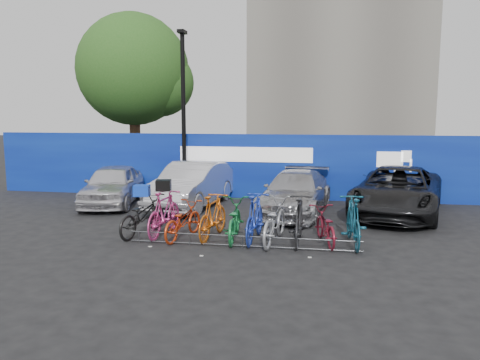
% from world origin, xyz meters
% --- Properties ---
extents(ground, '(100.00, 100.00, 0.00)m').
position_xyz_m(ground, '(0.00, 0.00, 0.00)').
color(ground, black).
rests_on(ground, ground).
extents(hoarding, '(22.00, 0.18, 2.40)m').
position_xyz_m(hoarding, '(0.01, 6.00, 1.20)').
color(hoarding, navy).
rests_on(hoarding, ground).
extents(tree, '(5.40, 5.20, 7.80)m').
position_xyz_m(tree, '(-6.77, 10.06, 5.07)').
color(tree, '#382314').
rests_on(tree, ground).
extents(lamppost, '(0.25, 0.50, 6.11)m').
position_xyz_m(lamppost, '(-3.20, 5.40, 3.27)').
color(lamppost, black).
rests_on(lamppost, ground).
extents(bike_rack, '(5.60, 0.03, 0.30)m').
position_xyz_m(bike_rack, '(-0.00, -0.60, 0.16)').
color(bike_rack, '#595B60').
rests_on(bike_rack, ground).
extents(car_0, '(2.40, 4.34, 1.40)m').
position_xyz_m(car_0, '(-5.36, 3.89, 0.70)').
color(car_0, silver).
rests_on(car_0, ground).
extents(car_1, '(2.18, 4.78, 1.52)m').
position_xyz_m(car_1, '(-2.52, 4.01, 0.76)').
color(car_1, silver).
rests_on(car_1, ground).
extents(car_2, '(2.47, 4.77, 1.32)m').
position_xyz_m(car_2, '(1.01, 3.58, 0.66)').
color(car_2, '#A4A4A9').
rests_on(car_2, ground).
extents(car_3, '(3.73, 5.84, 1.50)m').
position_xyz_m(car_3, '(4.20, 3.91, 0.75)').
color(car_3, black).
rests_on(car_3, ground).
extents(bike_0, '(1.13, 2.09, 1.04)m').
position_xyz_m(bike_0, '(-2.78, 0.12, 0.52)').
color(bike_0, black).
rests_on(bike_0, ground).
extents(bike_1, '(0.73, 2.03, 1.19)m').
position_xyz_m(bike_1, '(-2.20, 0.16, 0.60)').
color(bike_1, '#C8367E').
rests_on(bike_1, ground).
extents(bike_2, '(0.99, 1.88, 0.94)m').
position_xyz_m(bike_2, '(-1.63, -0.06, 0.47)').
color(bike_2, '#BF3611').
rests_on(bike_2, ground).
extents(bike_3, '(0.78, 1.96, 1.14)m').
position_xyz_m(bike_3, '(-0.89, 0.12, 0.57)').
color(bike_3, '#D55E11').
rests_on(bike_3, ground).
extents(bike_4, '(0.83, 2.02, 1.04)m').
position_xyz_m(bike_4, '(-0.33, 0.04, 0.52)').
color(bike_4, '#197A39').
rests_on(bike_4, ground).
extents(bike_5, '(0.68, 2.04, 1.21)m').
position_xyz_m(bike_5, '(0.20, 0.02, 0.60)').
color(bike_5, '#1F38B1').
rests_on(bike_5, ground).
extents(bike_6, '(1.00, 2.18, 1.10)m').
position_xyz_m(bike_6, '(0.69, -0.04, 0.55)').
color(bike_6, '#94969B').
rests_on(bike_6, ground).
extents(bike_7, '(0.61, 1.99, 1.19)m').
position_xyz_m(bike_7, '(1.31, 0.00, 0.59)').
color(bike_7, '#232325').
rests_on(bike_7, ground).
extents(bike_8, '(0.98, 1.80, 0.90)m').
position_xyz_m(bike_8, '(1.93, 0.06, 0.45)').
color(bike_8, maroon).
rests_on(bike_8, ground).
extents(bike_9, '(0.73, 2.06, 1.21)m').
position_xyz_m(bike_9, '(2.60, 0.04, 0.61)').
color(bike_9, '#14526A').
rests_on(bike_9, ground).
extents(cargo_crate, '(0.44, 0.36, 0.28)m').
position_xyz_m(cargo_crate, '(-2.78, 0.12, 1.18)').
color(cargo_crate, '#103BC8').
rests_on(cargo_crate, bike_0).
extents(cargo_topcase, '(0.44, 0.41, 0.28)m').
position_xyz_m(cargo_topcase, '(-2.20, 0.16, 1.33)').
color(cargo_topcase, black).
rests_on(cargo_topcase, bike_1).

